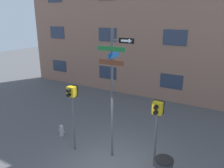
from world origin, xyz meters
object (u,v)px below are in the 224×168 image
(pedestrian_signal_right, at_px, (157,116))
(fire_hydrant, at_px, (61,131))
(pedestrian_signal_left, at_px, (72,100))
(street_sign_pole, at_px, (113,85))

(pedestrian_signal_right, bearing_deg, fire_hydrant, -179.03)
(pedestrian_signal_left, relative_size, fire_hydrant, 5.01)
(street_sign_pole, relative_size, pedestrian_signal_left, 1.79)
(pedestrian_signal_left, bearing_deg, fire_hydrant, 155.70)
(fire_hydrant, bearing_deg, pedestrian_signal_left, -24.30)
(street_sign_pole, xyz_separation_m, pedestrian_signal_left, (-1.65, -0.40, -0.79))
(pedestrian_signal_left, bearing_deg, pedestrian_signal_right, 11.02)
(fire_hydrant, bearing_deg, street_sign_pole, -3.25)
(street_sign_pole, bearing_deg, fire_hydrant, 176.75)
(pedestrian_signal_left, bearing_deg, street_sign_pole, 13.59)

